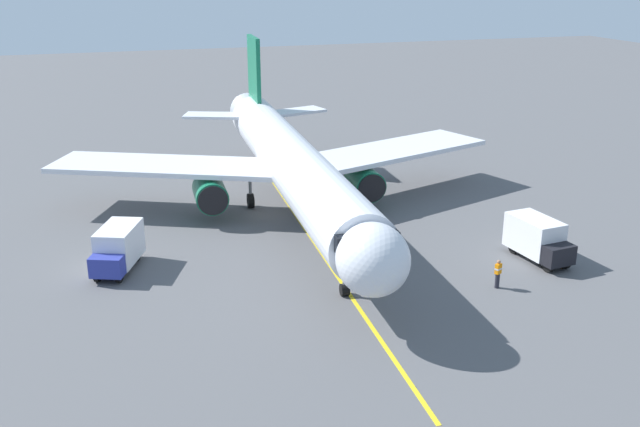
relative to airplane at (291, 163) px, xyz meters
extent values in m
plane|color=#565659|center=(0.85, -0.92, -4.00)|extent=(220.00, 220.00, 0.00)
cube|color=yellow|center=(0.01, 6.28, -4.00)|extent=(2.31, 39.96, 0.01)
cylinder|color=silver|center=(0.01, 0.28, 0.10)|extent=(5.55, 34.15, 3.80)
ellipsoid|color=silver|center=(0.96, 18.46, 0.10)|extent=(3.81, 4.18, 3.61)
cone|color=silver|center=(-0.94, -18.19, 0.10)|extent=(3.57, 3.17, 3.42)
cube|color=black|center=(0.88, 17.06, 0.65)|extent=(3.31, 1.76, 0.90)
cube|color=silver|center=(-8.69, -3.00, -0.50)|extent=(17.81, 10.48, 0.36)
cylinder|color=#146B47|center=(-5.83, -0.42, -2.00)|extent=(2.47, 3.51, 2.30)
cylinder|color=black|center=(-5.74, 1.33, -2.00)|extent=(2.11, 0.31, 2.10)
cube|color=silver|center=(8.34, -3.88, -0.50)|extent=(17.65, 11.91, 0.36)
cylinder|color=#146B47|center=(5.76, -1.02, -2.00)|extent=(2.47, 3.51, 2.30)
cylinder|color=black|center=(5.85, 0.73, -2.00)|extent=(2.11, 0.31, 2.10)
cube|color=#146B47|center=(-0.79, -15.20, 3.90)|extent=(0.61, 4.81, 7.20)
cube|color=silver|center=(-3.97, -14.73, 0.70)|extent=(6.80, 3.98, 0.24)
cube|color=silver|center=(2.42, -15.06, 0.70)|extent=(6.84, 4.53, 0.24)
cylinder|color=slate|center=(0.71, 13.76, -2.27)|extent=(0.24, 0.24, 2.77)
cylinder|color=black|center=(0.71, 13.76, -3.65)|extent=(0.49, 0.72, 0.70)
cylinder|color=slate|center=(-2.74, -2.58, -2.07)|extent=(0.24, 0.24, 2.77)
cylinder|color=black|center=(-2.74, -2.58, -3.45)|extent=(0.51, 1.12, 1.10)
cylinder|color=slate|center=(2.46, -2.85, -2.07)|extent=(0.24, 0.24, 2.77)
cylinder|color=black|center=(2.46, -2.85, -3.45)|extent=(0.51, 1.12, 1.10)
cylinder|color=#23232D|center=(-7.95, 15.41, -3.56)|extent=(0.26, 0.26, 0.88)
cube|color=orange|center=(-7.95, 15.41, -2.82)|extent=(0.45, 0.38, 0.60)
cube|color=silver|center=(-7.95, 15.41, -2.82)|extent=(0.47, 0.40, 0.10)
sphere|color=#9E7051|center=(-7.95, 15.41, -2.40)|extent=(0.22, 0.22, 0.22)
cube|color=#2D3899|center=(13.13, 7.70, -2.98)|extent=(2.39, 2.28, 1.20)
cube|color=black|center=(13.39, 8.35, -2.78)|extent=(1.64, 0.78, 0.70)
cube|color=silver|center=(12.41, 5.89, -2.48)|extent=(3.19, 4.08, 2.20)
cylinder|color=black|center=(12.62, 8.18, -3.58)|extent=(0.54, 0.87, 0.84)
cylinder|color=black|center=(13.83, 7.69, -3.58)|extent=(0.54, 0.87, 0.84)
cylinder|color=black|center=(11.44, 5.20, -3.58)|extent=(0.54, 0.87, 0.84)
cylinder|color=black|center=(12.65, 4.72, -3.58)|extent=(0.54, 0.87, 0.84)
cube|color=black|center=(-12.64, 14.03, -2.98)|extent=(2.08, 1.90, 1.20)
cube|color=black|center=(-12.71, 14.72, -2.78)|extent=(1.71, 0.35, 0.70)
cube|color=silver|center=(-12.42, 12.09, -2.48)|extent=(2.39, 3.80, 2.20)
cylinder|color=black|center=(-13.31, 14.20, -3.58)|extent=(0.34, 0.86, 0.84)
cylinder|color=black|center=(-12.02, 14.35, -3.58)|extent=(0.34, 0.86, 0.84)
cylinder|color=black|center=(-12.95, 11.02, -3.58)|extent=(0.34, 0.86, 0.84)
cylinder|color=black|center=(-11.66, 11.17, -3.58)|extent=(0.34, 0.86, 0.84)
camera|label=1|loc=(12.96, 48.21, 13.60)|focal=40.45mm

